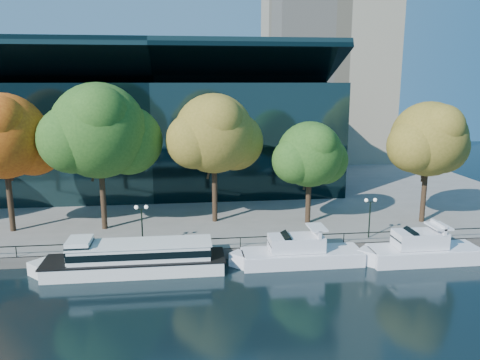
{
  "coord_description": "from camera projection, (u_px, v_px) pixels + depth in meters",
  "views": [
    {
      "loc": [
        0.06,
        -37.91,
        16.36
      ],
      "look_at": [
        5.53,
        8.0,
        6.43
      ],
      "focal_mm": 35.0,
      "sensor_mm": 36.0,
      "label": 1
    }
  ],
  "objects": [
    {
      "name": "lamp_1",
      "position": [
        142.0,
        216.0,
        43.3
      ],
      "size": [
        1.26,
        0.36,
        4.03
      ],
      "color": "black",
      "rests_on": "promenade"
    },
    {
      "name": "tree_3",
      "position": [
        216.0,
        135.0,
        49.87
      ],
      "size": [
        10.65,
        8.73,
        14.0
      ],
      "color": "black",
      "rests_on": "promenade"
    },
    {
      "name": "tree_2",
      "position": [
        101.0,
        133.0,
        47.16
      ],
      "size": [
        12.1,
        9.92,
        15.16
      ],
      "color": "black",
      "rests_on": "promenade"
    },
    {
      "name": "tree_1",
      "position": [
        5.0,
        138.0,
        46.51
      ],
      "size": [
        10.7,
        8.78,
        14.16
      ],
      "color": "black",
      "rests_on": "promenade"
    },
    {
      "name": "cruiser_near",
      "position": [
        297.0,
        253.0,
        42.15
      ],
      "size": [
        12.06,
        3.1,
        3.49
      ],
      "color": "white",
      "rests_on": "ground"
    },
    {
      "name": "tour_boat",
      "position": [
        130.0,
        257.0,
        40.33
      ],
      "size": [
        16.84,
        3.76,
        3.2
      ],
      "color": "white",
      "rests_on": "ground"
    },
    {
      "name": "cruiser_far",
      "position": [
        419.0,
        250.0,
        42.65
      ],
      "size": [
        11.35,
        3.15,
        3.71
      ],
      "color": "white",
      "rests_on": "ground"
    },
    {
      "name": "lamp_2",
      "position": [
        370.0,
        209.0,
        45.85
      ],
      "size": [
        1.26,
        0.36,
        4.03
      ],
      "color": "black",
      "rests_on": "promenade"
    },
    {
      "name": "ground",
      "position": [
        187.0,
        274.0,
        40.24
      ],
      "size": [
        160.0,
        160.0,
        0.0
      ],
      "primitive_type": "plane",
      "color": "black",
      "rests_on": "ground"
    },
    {
      "name": "promenade",
      "position": [
        185.0,
        180.0,
        75.45
      ],
      "size": [
        90.0,
        67.08,
        1.0
      ],
      "color": "slate",
      "rests_on": "ground"
    },
    {
      "name": "railing",
      "position": [
        187.0,
        240.0,
        42.99
      ],
      "size": [
        88.2,
        0.08,
        0.99
      ],
      "color": "black",
      "rests_on": "promenade"
    },
    {
      "name": "tree_5",
      "position": [
        430.0,
        141.0,
        49.87
      ],
      "size": [
        9.99,
        8.2,
        13.16
      ],
      "color": "black",
      "rests_on": "promenade"
    },
    {
      "name": "tree_4",
      "position": [
        311.0,
        156.0,
        49.72
      ],
      "size": [
        8.74,
        7.16,
        11.09
      ],
      "color": "black",
      "rests_on": "promenade"
    },
    {
      "name": "convention_building",
      "position": [
        157.0,
        134.0,
        68.85
      ],
      "size": [
        50.0,
        24.57,
        21.43
      ],
      "color": "black",
      "rests_on": "ground"
    }
  ]
}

